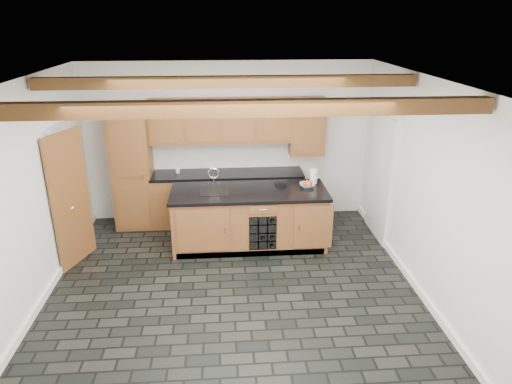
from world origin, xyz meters
TOP-DOWN VIEW (x-y plane):
  - ground at (0.00, 0.00)m, footprint 5.00×5.00m
  - room_shell at (-0.09, 0.53)m, footprint 5.01×5.00m
  - back_cabinetry at (-0.38, 2.24)m, footprint 3.65×0.62m
  - island at (0.31, 1.28)m, footprint 2.48×0.96m
  - faucet at (-0.25, 1.33)m, footprint 0.45×0.40m
  - kitchen_scale at (0.83, 1.51)m, footprint 0.19×0.13m
  - fruit_bowl at (1.24, 1.39)m, footprint 0.24×0.24m
  - fruit_cluster at (1.24, 1.39)m, footprint 0.16×0.17m
  - paper_towel at (1.37, 1.58)m, footprint 0.12×0.12m
  - mug at (-0.89, 2.25)m, footprint 0.11×0.11m

SIDE VIEW (x-z plane):
  - ground at x=0.00m, z-range 0.00..0.00m
  - island at x=0.31m, z-range 0.00..0.93m
  - kitchen_scale at x=0.83m, z-range 0.93..0.98m
  - fruit_bowl at x=1.24m, z-range 0.93..0.99m
  - faucet at x=-0.25m, z-range 0.79..1.14m
  - mug at x=-0.89m, z-range 0.93..1.02m
  - back_cabinetry at x=-0.38m, z-range -0.12..2.08m
  - fruit_cluster at x=1.24m, z-range 0.96..1.03m
  - paper_towel at x=1.37m, z-range 0.93..1.16m
  - room_shell at x=-0.09m, z-range -0.97..4.03m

